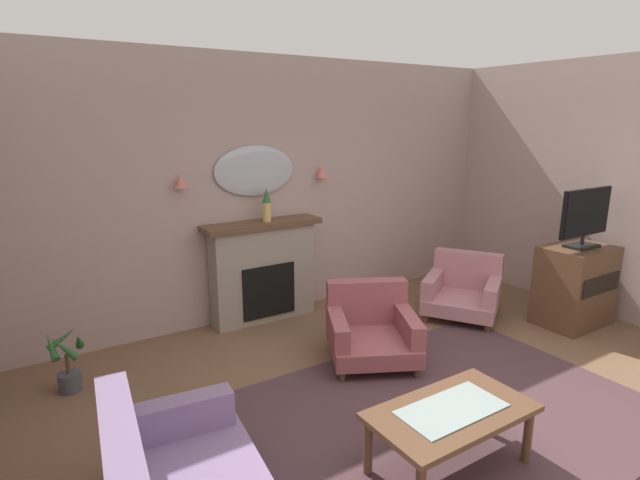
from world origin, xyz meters
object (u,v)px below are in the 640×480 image
at_px(fireplace, 263,272).
at_px(tv_cabinet, 575,285).
at_px(wall_sconce_left, 181,181).
at_px(mantel_vase_left, 267,205).
at_px(wall_mirror, 255,171).
at_px(armchair_in_corner, 371,328).
at_px(tv_flatscreen, 586,216).
at_px(coffee_table, 451,417).
at_px(armchair_near_fireplace, 463,290).
at_px(wall_sconce_right, 322,172).
at_px(potted_plant_small_fern, 67,364).

bearing_deg(fireplace, tv_cabinet, -34.33).
height_order(fireplace, wall_sconce_left, wall_sconce_left).
bearing_deg(tv_cabinet, wall_sconce_left, 151.06).
height_order(mantel_vase_left, wall_sconce_left, wall_sconce_left).
relative_size(wall_mirror, armchair_in_corner, 0.88).
relative_size(mantel_vase_left, tv_flatscreen, 0.44).
bearing_deg(coffee_table, armchair_near_fireplace, 40.22).
distance_m(wall_sconce_left, wall_sconce_right, 1.70).
bearing_deg(potted_plant_small_fern, wall_sconce_left, 26.30).
height_order(wall_sconce_right, potted_plant_small_fern, wall_sconce_right).
height_order(mantel_vase_left, coffee_table, mantel_vase_left).
bearing_deg(tv_cabinet, potted_plant_small_fern, 163.85).
xyz_separation_m(wall_sconce_left, potted_plant_small_fern, (-1.26, -0.62, -1.41)).
bearing_deg(tv_flatscreen, armchair_near_fireplace, 134.09).
bearing_deg(tv_cabinet, tv_flatscreen, -90.00).
relative_size(armchair_in_corner, armchair_near_fireplace, 0.97).
height_order(armchair_in_corner, tv_flatscreen, tv_flatscreen).
distance_m(coffee_table, tv_flatscreen, 3.26).
relative_size(wall_sconce_left, armchair_near_fireplace, 0.12).
bearing_deg(coffee_table, potted_plant_small_fern, 129.77).
distance_m(fireplace, mantel_vase_left, 0.78).
xyz_separation_m(wall_mirror, tv_cabinet, (2.91, -2.13, -1.26)).
distance_m(mantel_vase_left, potted_plant_small_fern, 2.48).
bearing_deg(wall_sconce_right, armchair_near_fireplace, -45.34).
height_order(armchair_near_fireplace, tv_flatscreen, tv_flatscreen).
height_order(fireplace, mantel_vase_left, mantel_vase_left).
distance_m(mantel_vase_left, tv_cabinet, 3.58).
relative_size(tv_cabinet, potted_plant_small_fern, 1.59).
distance_m(coffee_table, potted_plant_small_fern, 3.16).
bearing_deg(mantel_vase_left, coffee_table, -92.82).
xyz_separation_m(coffee_table, potted_plant_small_fern, (-2.02, 2.42, -0.13)).
relative_size(wall_sconce_right, tv_cabinet, 0.16).
height_order(armchair_in_corner, tv_cabinet, tv_cabinet).
xyz_separation_m(wall_sconce_right, tv_flatscreen, (2.06, -2.10, -0.41)).
bearing_deg(wall_sconce_left, wall_mirror, 3.37).
bearing_deg(tv_flatscreen, coffee_table, -162.41).
xyz_separation_m(wall_mirror, wall_sconce_left, (-0.85, -0.05, -0.05)).
bearing_deg(wall_mirror, wall_sconce_right, -3.37).
xyz_separation_m(fireplace, armchair_in_corner, (0.45, -1.42, -0.27)).
xyz_separation_m(mantel_vase_left, coffee_table, (-0.14, -2.93, -0.97)).
relative_size(fireplace, tv_flatscreen, 1.62).
distance_m(armchair_near_fireplace, potted_plant_small_fern, 4.22).
xyz_separation_m(fireplace, tv_cabinet, (2.91, -1.98, -0.12)).
relative_size(mantel_vase_left, coffee_table, 0.34).
distance_m(fireplace, tv_cabinet, 3.52).
xyz_separation_m(fireplace, wall_mirror, (0.00, 0.14, 1.14)).
relative_size(wall_sconce_right, tv_flatscreen, 0.17).
height_order(fireplace, armchair_in_corner, fireplace).
bearing_deg(potted_plant_small_fern, armchair_in_corner, -19.10).
relative_size(wall_mirror, wall_sconce_left, 6.86).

